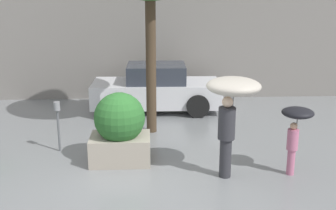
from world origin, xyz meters
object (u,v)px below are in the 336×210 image
Objects in this scene: parked_car_near at (156,89)px; person_adult at (232,98)px; parking_meter at (58,116)px; person_child at (296,123)px; planter_box at (120,129)px.

person_adult is at bearing -163.32° from parked_car_near.
parking_meter is (-3.63, 1.47, -0.74)m from person_adult.
person_child is 1.17× the size of parking_meter.
person_child is at bearing -34.22° from person_adult.
parked_car_near is 4.06m from parking_meter.
person_adult is at bearing -19.89° from planter_box.
person_adult reaches higher than parking_meter.
person_adult reaches higher than parked_car_near.
planter_box is 3.58m from person_child.
planter_box is 0.77× the size of person_adult.
planter_box is 4.12m from parked_car_near.
planter_box is 1.11× the size of person_child.
planter_box is 0.39× the size of parked_car_near.
person_child is (1.29, 0.02, -0.53)m from person_adult.
planter_box reaches higher than parked_car_near.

